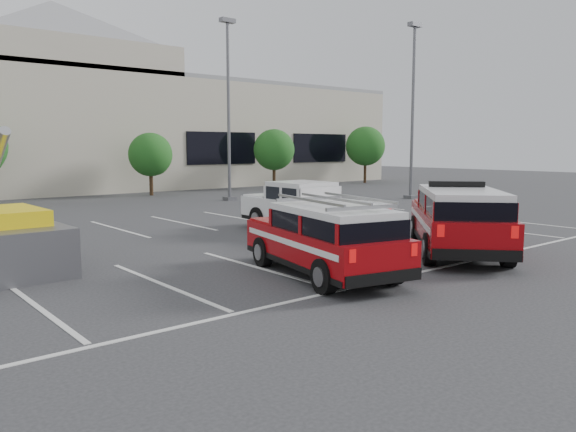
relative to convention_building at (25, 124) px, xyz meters
name	(u,v)px	position (x,y,z in m)	size (l,w,h in m)	color
ground	(337,256)	(-0.18, -31.86, -4.72)	(120.00, 120.00, 0.00)	#2D2D2F
stall_markings	(245,236)	(-0.18, -27.36, -4.71)	(23.00, 15.00, 0.01)	silver
convention_building	(25,124)	(0.00, 0.00, 0.00)	(60.00, 16.99, 13.20)	#B4AA98
tree_mid_right	(151,156)	(4.91, -9.82, -2.22)	(2.77, 2.77, 3.99)	#3F2B19
tree_right	(275,151)	(14.91, -9.82, -1.95)	(3.07, 3.07, 4.42)	#3F2B19
tree_far_right	(366,148)	(24.91, -9.82, -1.68)	(3.37, 3.37, 4.85)	#3F2B19
light_pole_mid	(229,110)	(6.82, -15.86, 0.47)	(0.90, 0.60, 10.24)	#59595E
light_pole_right	(413,111)	(15.82, -21.86, 0.47)	(0.90, 0.60, 10.24)	#59595E
fire_chief_suv	(458,225)	(2.74, -33.84, -3.87)	(5.77, 5.56, 2.07)	#92070B
white_pickup	(310,213)	(1.98, -28.28, -3.99)	(2.26, 6.02, 1.83)	silver
ladder_suv	(325,244)	(-2.17, -33.48, -3.95)	(2.92, 5.16, 1.92)	#92070B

